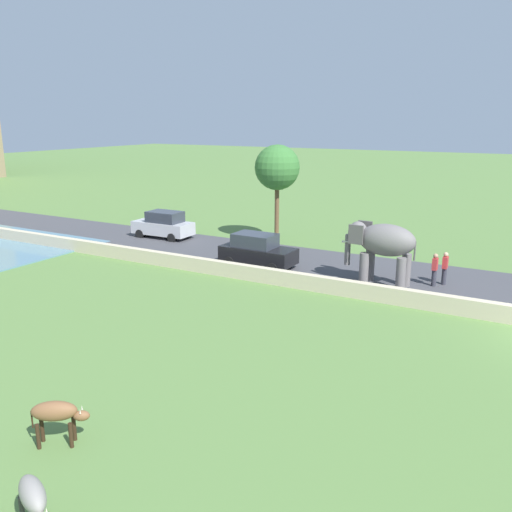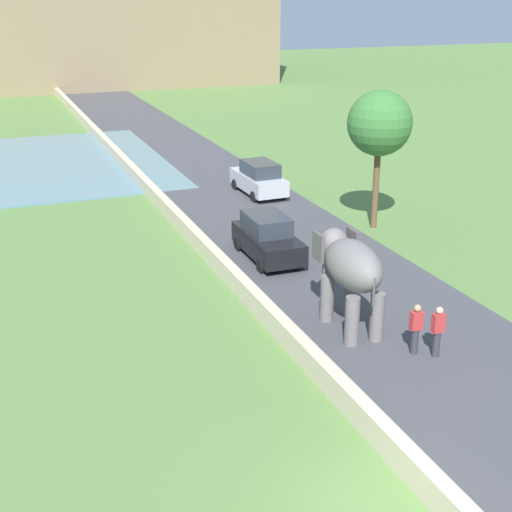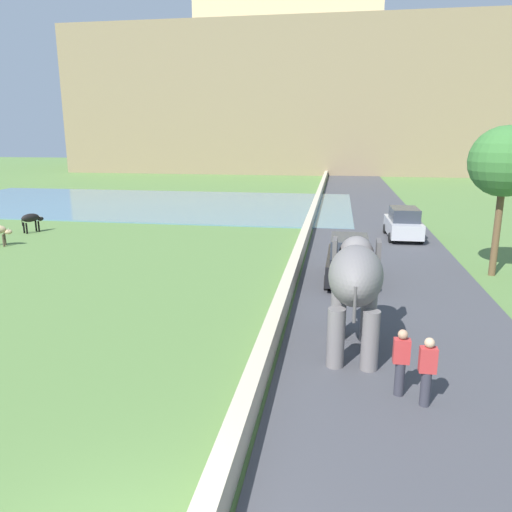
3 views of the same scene
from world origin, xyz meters
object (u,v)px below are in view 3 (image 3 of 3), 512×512
Objects in this scene: person_trailing at (427,371)px; cow_black at (31,219)px; car_silver at (403,223)px; person_beside_elephant at (401,362)px; car_black at (349,260)px; elephant at (355,280)px.

cow_black is (-20.10, 16.49, -0.04)m from person_trailing.
car_silver is at bearing 84.75° from person_trailing.
person_beside_elephant is 0.62m from person_trailing.
car_silver is 21.82m from cow_black.
car_silver is 2.91× the size of cow_black.
cow_black is (-18.61, 7.20, -0.06)m from car_black.
cow_black is at bearing 140.64° from person_trailing.
person_beside_elephant is at bearing -83.69° from car_black.
elephant is 2.14× the size of person_beside_elephant.
person_beside_elephant is at bearing -66.79° from elephant.
person_trailing is 1.17× the size of cow_black.
person_beside_elephant is 17.87m from car_silver.
elephant is 0.87× the size of car_black.
cow_black is (-19.60, 16.12, -0.04)m from person_beside_elephant.
person_trailing is 18.18m from car_silver.
car_silver is at bearing 4.24° from cow_black.
car_silver is at bearing 78.50° from elephant.
elephant is 2.14× the size of person_trailing.
elephant is 0.86× the size of car_silver.
person_trailing is at bearing -60.81° from elephant.
person_beside_elephant is 0.40× the size of car_black.
elephant is 6.73m from car_black.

